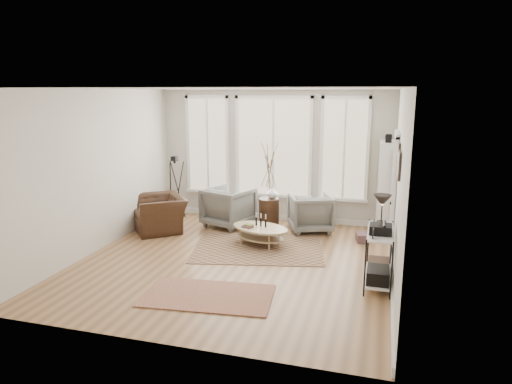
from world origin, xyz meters
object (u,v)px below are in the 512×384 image
(coffee_table, at_px, (260,231))
(armchair_left, at_px, (229,207))
(side_table, at_px, (269,188))
(armchair_right, at_px, (310,213))
(low_shelf, at_px, (379,251))
(bookcase, at_px, (386,189))
(accent_chair, at_px, (159,214))

(coffee_table, relative_size, armchair_left, 1.39)
(coffee_table, height_order, side_table, side_table)
(armchair_right, distance_m, side_table, 1.00)
(side_table, bearing_deg, armchair_right, 2.64)
(low_shelf, bearing_deg, bookcase, 88.72)
(armchair_right, relative_size, side_table, 0.47)
(armchair_right, height_order, side_table, side_table)
(low_shelf, height_order, coffee_table, low_shelf)
(low_shelf, height_order, accent_chair, low_shelf)
(armchair_right, bearing_deg, accent_chair, -6.42)
(armchair_right, bearing_deg, armchair_left, -17.43)
(bookcase, height_order, side_table, bookcase)
(coffee_table, bearing_deg, armchair_right, 56.79)
(side_table, relative_size, accent_chair, 1.62)
(low_shelf, relative_size, accent_chair, 1.17)
(bookcase, relative_size, side_table, 1.14)
(armchair_left, xyz_separation_m, armchair_right, (1.75, 0.13, -0.03))
(side_table, bearing_deg, low_shelf, -45.43)
(side_table, bearing_deg, accent_chair, -160.01)
(bookcase, bearing_deg, accent_chair, -167.85)
(side_table, bearing_deg, coffee_table, -84.41)
(bookcase, height_order, coffee_table, bookcase)
(low_shelf, distance_m, coffee_table, 2.51)
(bookcase, height_order, armchair_right, bookcase)
(low_shelf, height_order, armchair_right, low_shelf)
(armchair_right, bearing_deg, bookcase, 163.95)
(low_shelf, distance_m, accent_chair, 4.73)
(coffee_table, xyz_separation_m, armchair_right, (0.77, 1.17, 0.11))
(coffee_table, distance_m, side_table, 1.28)
(coffee_table, height_order, armchair_left, armchair_left)
(coffee_table, bearing_deg, bookcase, 30.40)
(armchair_left, distance_m, accent_chair, 1.47)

